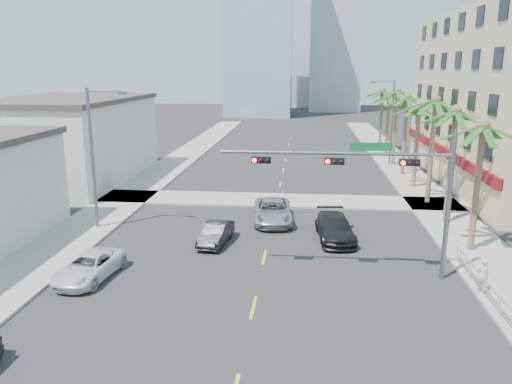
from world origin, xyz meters
TOP-DOWN VIEW (x-y plane):
  - ground at (0.00, 0.00)m, footprint 260.00×260.00m
  - sidewalk_right at (12.00, 20.00)m, footprint 4.00×120.00m
  - sidewalk_left at (-12.00, 20.00)m, footprint 4.00×120.00m
  - sidewalk_cross at (0.00, 22.00)m, footprint 80.00×4.00m
  - building_left_far at (-19.50, 28.00)m, footprint 11.00×18.00m
  - tower_far_left at (-8.00, 95.00)m, footprint 14.00×14.00m
  - tower_far_center at (-3.00, 125.00)m, footprint 16.00×16.00m
  - traffic_signal_mast at (5.78, 7.95)m, footprint 11.12×0.54m
  - palm_tree_0 at (11.60, 12.00)m, footprint 4.80×4.80m
  - palm_tree_1 at (11.60, 17.20)m, footprint 4.80×4.80m
  - palm_tree_2 at (11.60, 22.40)m, footprint 4.80×4.80m
  - palm_tree_3 at (11.60, 27.60)m, footprint 4.80×4.80m
  - palm_tree_4 at (11.60, 32.80)m, footprint 4.80×4.80m
  - palm_tree_5 at (11.60, 38.00)m, footprint 4.80×4.80m
  - palm_tree_6 at (11.60, 43.20)m, footprint 4.80×4.80m
  - palm_tree_7 at (11.60, 48.40)m, footprint 4.80×4.80m
  - streetlight_left at (-11.00, 14.00)m, footprint 2.55×0.25m
  - streetlight_right at (11.00, 38.00)m, footprint 2.55×0.25m
  - guardrail at (10.30, 6.00)m, footprint 0.08×8.08m
  - car_parked_far at (-8.39, 6.30)m, footprint 2.63×4.74m
  - car_lane_left at (-3.05, 11.96)m, footprint 1.79×3.96m
  - car_lane_center at (0.04, 16.60)m, footprint 2.97×5.60m
  - car_lane_right at (4.04, 13.36)m, footprint 2.50×5.24m
  - pedestrian at (10.30, 6.30)m, footprint 0.60×0.40m

SIDE VIEW (x-z plane):
  - ground at x=0.00m, z-range 0.00..0.00m
  - sidewalk_right at x=12.00m, z-range 0.00..0.15m
  - sidewalk_left at x=-12.00m, z-range 0.00..0.15m
  - sidewalk_cross at x=0.00m, z-range 0.00..0.15m
  - car_parked_far at x=-8.39m, z-range 0.00..1.25m
  - car_lane_left at x=-3.05m, z-range 0.00..1.26m
  - guardrail at x=10.30m, z-range 0.17..1.17m
  - car_lane_right at x=4.04m, z-range 0.00..1.47m
  - car_lane_center at x=0.04m, z-range 0.00..1.50m
  - pedestrian at x=10.30m, z-range 0.15..1.77m
  - building_left_far at x=-19.50m, z-range 0.00..7.20m
  - streetlight_left at x=-11.00m, z-range 0.56..9.56m
  - streetlight_right at x=11.00m, z-range 0.56..9.56m
  - traffic_signal_mast at x=5.78m, z-range 1.46..8.66m
  - palm_tree_0 at x=11.60m, z-range 3.18..10.98m
  - palm_tree_3 at x=11.60m, z-range 3.18..10.98m
  - palm_tree_6 at x=11.60m, z-range 3.18..10.98m
  - palm_tree_1 at x=11.60m, z-range 3.35..11.51m
  - palm_tree_4 at x=11.60m, z-range 3.35..11.51m
  - palm_tree_7 at x=11.60m, z-range 3.35..11.51m
  - palm_tree_2 at x=11.60m, z-range 3.52..12.04m
  - palm_tree_5 at x=11.60m, z-range 3.52..12.04m
  - tower_far_center at x=-3.00m, z-range 0.00..42.00m
  - tower_far_left at x=-8.00m, z-range 0.00..48.00m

